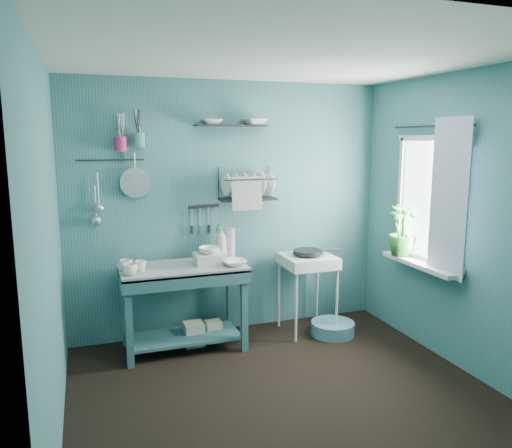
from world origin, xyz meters
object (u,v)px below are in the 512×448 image
object	(u,v)px
frying_pan	(308,252)
storage_tin_large	(194,334)
mug_mid	(141,266)
wash_tub	(210,259)
storage_tin_small	(214,331)
work_counter	(184,308)
potted_plant	(402,230)
mug_right	(126,265)
floor_basin	(333,328)
hotplate_stand	(307,294)
dish_rack	(248,184)
soap_bottle	(221,242)
water_bottle	(230,242)
colander	(135,183)
mug_left	(130,270)
utensil_cup_magenta	(121,144)
utensil_cup_teal	(139,140)

from	to	relation	value
frying_pan	storage_tin_large	world-z (taller)	frying_pan
mug_mid	wash_tub	size ratio (longest dim) A/B	0.36
mug_mid	storage_tin_large	distance (m)	0.89
mug_mid	storage_tin_small	xyz separation A→B (m)	(0.68, 0.14, -0.75)
work_counter	potted_plant	size ratio (longest dim) A/B	2.32
mug_right	floor_basin	bearing A→B (deg)	-4.63
hotplate_stand	dish_rack	xyz separation A→B (m)	(-0.56, 0.22, 1.11)
soap_bottle	frying_pan	bearing A→B (deg)	-12.57
frying_pan	storage_tin_small	bearing A→B (deg)	175.97
work_counter	mug_mid	world-z (taller)	mug_mid
work_counter	hotplate_stand	xyz separation A→B (m)	(1.26, 0.01, -0.00)
water_bottle	potted_plant	size ratio (longest dim) A/B	0.58
colander	mug_left	bearing A→B (deg)	-104.21
mug_right	water_bottle	world-z (taller)	water_bottle
storage_tin_large	storage_tin_small	world-z (taller)	storage_tin_large
hotplate_stand	soap_bottle	bearing A→B (deg)	155.67
water_bottle	storage_tin_small	world-z (taller)	water_bottle
mug_right	water_bottle	distance (m)	1.05
wash_tub	dish_rack	world-z (taller)	dish_rack
utensil_cup_magenta	storage_tin_small	size ratio (longest dim) A/B	0.65
mug_left	dish_rack	xyz separation A→B (m)	(1.18, 0.39, 0.66)
soap_bottle	storage_tin_large	bearing A→B (deg)	-154.89
wash_tub	utensil_cup_magenta	size ratio (longest dim) A/B	2.15
floor_basin	water_bottle	bearing A→B (deg)	158.22
mug_right	storage_tin_large	bearing A→B (deg)	4.76
work_counter	storage_tin_large	size ratio (longest dim) A/B	5.13
soap_bottle	water_bottle	bearing A→B (deg)	11.31
storage_tin_small	hotplate_stand	bearing A→B (deg)	-4.03
soap_bottle	dish_rack	size ratio (longest dim) A/B	0.54
potted_plant	wash_tub	bearing A→B (deg)	168.01
colander	utensil_cup_magenta	bearing A→B (deg)	-165.85
frying_pan	floor_basin	distance (m)	0.81
mug_mid	floor_basin	bearing A→B (deg)	-3.07
wash_tub	dish_rack	bearing A→B (deg)	29.16
dish_rack	floor_basin	world-z (taller)	dish_rack
colander	floor_basin	distance (m)	2.40
mug_left	potted_plant	xyz separation A→B (m)	(2.54, -0.24, 0.22)
mug_right	utensil_cup_magenta	bearing A→B (deg)	85.78
soap_bottle	utensil_cup_teal	world-z (taller)	utensil_cup_teal
utensil_cup_magenta	wash_tub	bearing A→B (deg)	-22.61
utensil_cup_teal	colander	bearing A→B (deg)	145.21
frying_pan	utensil_cup_magenta	bearing A→B (deg)	171.14
wash_tub	colander	size ratio (longest dim) A/B	1.00
utensil_cup_magenta	storage_tin_small	bearing A→B (deg)	-14.64
mug_mid	hotplate_stand	bearing A→B (deg)	2.51
work_counter	mug_right	bearing A→B (deg)	-170.08
work_counter	storage_tin_small	xyz separation A→B (m)	(0.30, 0.08, -0.30)
utensil_cup_magenta	soap_bottle	bearing A→B (deg)	-5.31
work_counter	storage_tin_large	bearing A→B (deg)	36.49
mug_left	water_bottle	xyz separation A→B (m)	(1.00, 0.38, 0.09)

